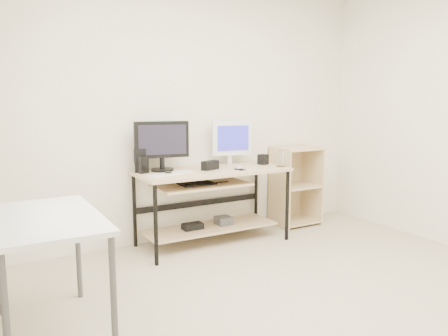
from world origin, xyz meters
TOP-DOWN VIEW (x-y plane):
  - room at (-0.14, 0.04)m, footprint 4.01×4.01m
  - desk at (-0.03, 1.66)m, footprint 1.50×0.65m
  - side_table at (-1.68, 0.60)m, footprint 0.60×1.00m
  - shelf_unit at (1.15, 1.82)m, footprint 0.50×0.40m
  - black_monitor at (-0.46, 1.81)m, footprint 0.52×0.22m
  - white_imac at (0.34, 1.86)m, footprint 0.43×0.14m
  - keyboard at (-0.47, 1.58)m, footprint 0.45×0.21m
  - mouse at (0.22, 1.53)m, footprint 0.11×0.14m
  - center_speaker at (-0.03, 1.65)m, footprint 0.19×0.13m
  - speaker_left at (-0.66, 1.86)m, footprint 0.14×0.14m
  - speaker_right at (0.63, 1.69)m, footprint 0.11×0.11m
  - audio_controller at (-0.66, 1.77)m, footprint 0.09×0.07m
  - volume_puck at (-0.49, 1.59)m, footprint 0.08×0.08m
  - smartphone at (0.22, 1.50)m, footprint 0.08×0.12m
  - coaster at (0.69, 1.46)m, footprint 0.14×0.14m
  - drinking_glass at (0.69, 1.46)m, footprint 0.11×0.11m

SIDE VIEW (x-z plane):
  - shelf_unit at x=1.15m, z-range 0.00..0.90m
  - desk at x=-0.03m, z-range 0.16..0.91m
  - side_table at x=-1.68m, z-range 0.30..1.05m
  - coaster at x=0.69m, z-range 0.75..0.76m
  - smartphone at x=0.22m, z-range 0.75..0.76m
  - keyboard at x=-0.47m, z-range 0.75..0.77m
  - volume_puck at x=-0.49m, z-range 0.75..0.78m
  - mouse at x=0.22m, z-range 0.75..0.79m
  - center_speaker at x=-0.03m, z-range 0.75..0.84m
  - speaker_right at x=0.63m, z-range 0.75..0.86m
  - audio_controller at x=-0.66m, z-range 0.75..0.91m
  - drinking_glass at x=0.69m, z-range 0.76..0.92m
  - speaker_left at x=-0.66m, z-range 0.76..0.98m
  - white_imac at x=0.34m, z-range 0.79..1.25m
  - black_monitor at x=-0.46m, z-range 0.78..1.26m
  - room at x=-0.14m, z-range 0.01..2.63m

